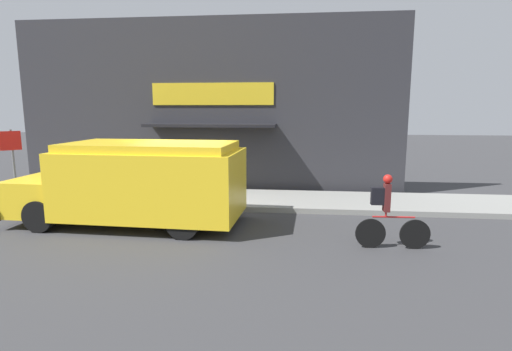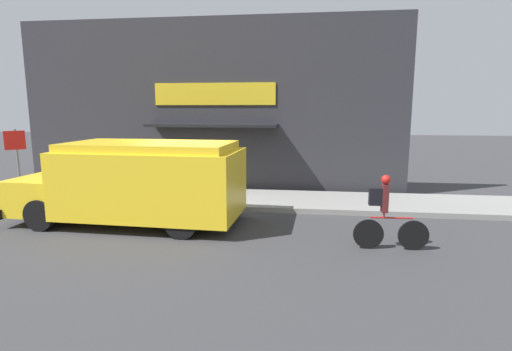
{
  "view_description": "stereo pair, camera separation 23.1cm",
  "coord_description": "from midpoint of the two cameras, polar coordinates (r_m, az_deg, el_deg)",
  "views": [
    {
      "loc": [
        3.23,
        -10.9,
        2.92
      ],
      "look_at": [
        2.06,
        -0.2,
        1.1
      ],
      "focal_mm": 28.0,
      "sensor_mm": 36.0,
      "label": 1
    },
    {
      "loc": [
        3.45,
        -10.87,
        2.92
      ],
      "look_at": [
        2.06,
        -0.2,
        1.1
      ],
      "focal_mm": 28.0,
      "sensor_mm": 36.0,
      "label": 2
    }
  ],
  "objects": [
    {
      "name": "cyclist",
      "position": [
        8.75,
        18.81,
        -5.21
      ],
      "size": [
        1.55,
        0.2,
        1.58
      ],
      "rotation": [
        0.0,
        0.0,
        0.04
      ],
      "color": "black",
      "rests_on": "ground_plane"
    },
    {
      "name": "stop_sign_post",
      "position": [
        14.84,
        -30.66,
        3.03
      ],
      "size": [
        0.45,
        0.45,
        2.11
      ],
      "color": "slate",
      "rests_on": "sidewalk"
    },
    {
      "name": "sidewalk",
      "position": [
        12.91,
        -7.77,
        -3.22
      ],
      "size": [
        28.0,
        2.51,
        0.15
      ],
      "color": "gray",
      "rests_on": "ground_plane"
    },
    {
      "name": "ground_plane",
      "position": [
        11.76,
        -9.36,
        -4.91
      ],
      "size": [
        70.0,
        70.0,
        0.0
      ],
      "primitive_type": "plane",
      "color": "#38383A"
    },
    {
      "name": "school_bus",
      "position": [
        10.46,
        -15.92,
        -0.88
      ],
      "size": [
        5.85,
        2.82,
        2.09
      ],
      "rotation": [
        0.0,
        0.0,
        -0.04
      ],
      "color": "yellow",
      "rests_on": "ground_plane"
    },
    {
      "name": "storefront",
      "position": [
        14.15,
        -6.28,
        9.75
      ],
      "size": [
        13.57,
        1.12,
        5.97
      ],
      "color": "#2D2D33",
      "rests_on": "ground_plane"
    }
  ]
}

